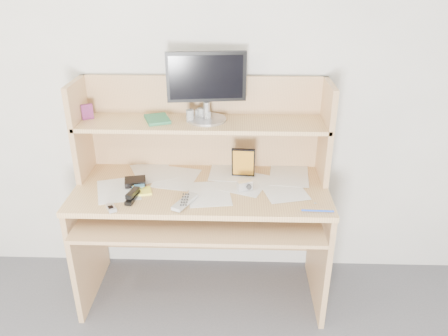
{
  "coord_description": "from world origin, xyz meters",
  "views": [
    {
      "loc": [
        0.19,
        -0.65,
        1.89
      ],
      "look_at": [
        0.13,
        1.43,
        0.89
      ],
      "focal_mm": 35.0,
      "sensor_mm": 36.0,
      "label": 1
    }
  ],
  "objects_px": {
    "game_case": "(243,162)",
    "monitor": "(206,84)",
    "tv_remote": "(185,202)",
    "keyboard": "(233,207)",
    "desk": "(203,189)"
  },
  "relations": [
    {
      "from": "desk",
      "to": "tv_remote",
      "type": "bearing_deg",
      "value": -104.24
    },
    {
      "from": "game_case",
      "to": "monitor",
      "type": "bearing_deg",
      "value": 165.79
    },
    {
      "from": "desk",
      "to": "game_case",
      "type": "xyz_separation_m",
      "value": [
        0.23,
        0.04,
        0.15
      ]
    },
    {
      "from": "tv_remote",
      "to": "keyboard",
      "type": "bearing_deg",
      "value": 52.18
    },
    {
      "from": "game_case",
      "to": "monitor",
      "type": "height_order",
      "value": "monitor"
    },
    {
      "from": "monitor",
      "to": "desk",
      "type": "bearing_deg",
      "value": -110.93
    },
    {
      "from": "monitor",
      "to": "tv_remote",
      "type": "bearing_deg",
      "value": -111.19
    },
    {
      "from": "game_case",
      "to": "desk",
      "type": "bearing_deg",
      "value": -167.46
    },
    {
      "from": "desk",
      "to": "keyboard",
      "type": "distance_m",
      "value": 0.23
    },
    {
      "from": "keyboard",
      "to": "game_case",
      "type": "distance_m",
      "value": 0.27
    },
    {
      "from": "monitor",
      "to": "keyboard",
      "type": "bearing_deg",
      "value": -66.23
    },
    {
      "from": "desk",
      "to": "game_case",
      "type": "distance_m",
      "value": 0.28
    },
    {
      "from": "desk",
      "to": "monitor",
      "type": "relative_size",
      "value": 3.25
    },
    {
      "from": "keyboard",
      "to": "game_case",
      "type": "xyz_separation_m",
      "value": [
        0.06,
        0.19,
        0.18
      ]
    },
    {
      "from": "monitor",
      "to": "game_case",
      "type": "bearing_deg",
      "value": -24.87
    }
  ]
}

